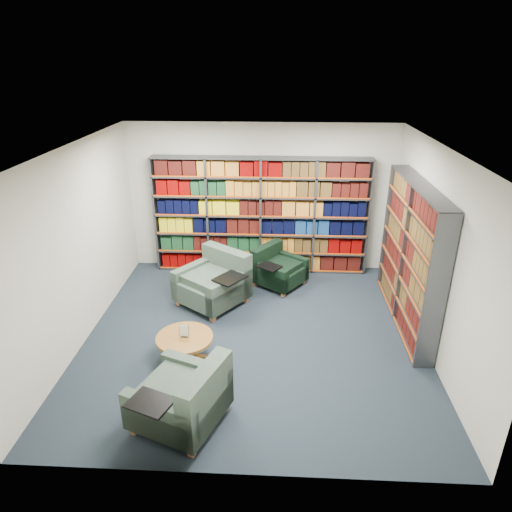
{
  "coord_description": "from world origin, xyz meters",
  "views": [
    {
      "loc": [
        0.33,
        -5.81,
        3.9
      ],
      "look_at": [
        0.0,
        0.6,
        1.05
      ],
      "focal_mm": 32.0,
      "sensor_mm": 36.0,
      "label": 1
    }
  ],
  "objects_px": {
    "chair_teal_left": "(216,283)",
    "coffee_table": "(185,341)",
    "chair_green_right": "(276,269)",
    "chair_teal_front": "(186,401)"
  },
  "relations": [
    {
      "from": "chair_teal_left",
      "to": "chair_teal_front",
      "type": "distance_m",
      "value": 2.85
    },
    {
      "from": "coffee_table",
      "to": "chair_teal_front",
      "type": "bearing_deg",
      "value": -78.19
    },
    {
      "from": "chair_green_right",
      "to": "chair_teal_front",
      "type": "height_order",
      "value": "chair_teal_front"
    },
    {
      "from": "chair_teal_left",
      "to": "chair_green_right",
      "type": "xyz_separation_m",
      "value": [
        1.01,
        0.72,
        -0.07
      ]
    },
    {
      "from": "chair_green_right",
      "to": "coffee_table",
      "type": "distance_m",
      "value": 2.66
    },
    {
      "from": "chair_green_right",
      "to": "chair_teal_left",
      "type": "bearing_deg",
      "value": -144.62
    },
    {
      "from": "chair_teal_left",
      "to": "coffee_table",
      "type": "xyz_separation_m",
      "value": [
        -0.22,
        -1.64,
        -0.06
      ]
    },
    {
      "from": "chair_teal_left",
      "to": "chair_green_right",
      "type": "distance_m",
      "value": 1.24
    },
    {
      "from": "chair_teal_left",
      "to": "coffee_table",
      "type": "bearing_deg",
      "value": -97.53
    },
    {
      "from": "chair_teal_left",
      "to": "chair_teal_front",
      "type": "xyz_separation_m",
      "value": [
        0.04,
        -2.85,
        -0.02
      ]
    }
  ]
}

